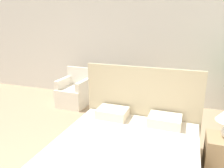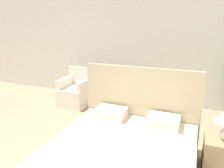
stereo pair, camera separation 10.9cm
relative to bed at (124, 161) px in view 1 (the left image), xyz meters
The scene contains 4 objects.
wall_back 3.17m from the bed, 98.71° to the left, with size 10.00×0.06×2.90m.
bed is the anchor object (origin of this frame).
armchair_near_window_left 2.76m from the bed, 131.94° to the left, with size 0.65×0.67×0.86m.
armchair_near_window_right 2.25m from the bed, 114.19° to the left, with size 0.64×0.67×0.86m.
Camera 1 is at (1.09, -0.96, 1.94)m, focal length 35.00 mm.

